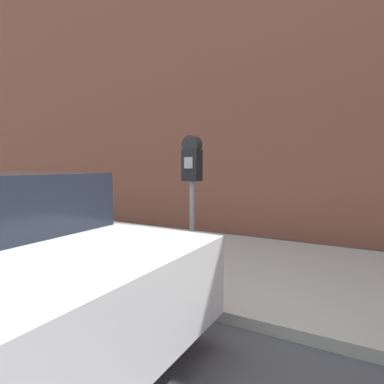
% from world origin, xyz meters
% --- Properties ---
extents(ground_plane, '(60.00, 60.00, 0.00)m').
position_xyz_m(ground_plane, '(0.00, 0.00, 0.00)').
color(ground_plane, '#47474C').
extents(sidewalk, '(24.00, 2.80, 0.11)m').
position_xyz_m(sidewalk, '(0.00, 2.20, 0.05)').
color(sidewalk, '#ADAAA3').
rests_on(sidewalk, ground_plane).
extents(building_facade, '(24.00, 0.30, 6.57)m').
position_xyz_m(building_facade, '(0.00, 4.27, 3.28)').
color(building_facade, '#935642').
rests_on(building_facade, ground_plane).
extents(parking_meter, '(0.18, 0.15, 1.57)m').
position_xyz_m(parking_meter, '(0.28, 1.14, 1.28)').
color(parking_meter, gray).
rests_on(parking_meter, sidewalk).
extents(fire_hydrant, '(0.21, 0.21, 0.71)m').
position_xyz_m(fire_hydrant, '(-2.70, 1.27, 0.46)').
color(fire_hydrant, '#999EA3').
rests_on(fire_hydrant, sidewalk).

